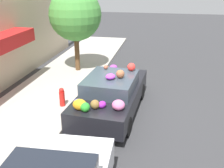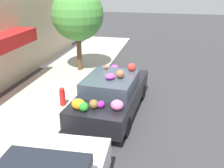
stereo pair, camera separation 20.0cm
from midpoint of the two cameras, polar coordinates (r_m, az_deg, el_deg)
The scene contains 5 objects.
ground_plane at distance 9.53m, azimuth -0.21°, elevation -5.97°, with size 60.00×60.00×0.00m, color #38383A.
sidewalk_curb at distance 10.37m, azimuth -14.94°, elevation -3.91°, with size 24.00×3.20×0.14m.
street_tree at distance 12.93m, azimuth -7.07°, elevation 14.73°, with size 2.49×2.49×4.00m.
fire_hydrant at distance 9.68m, azimuth -10.18°, elevation -2.69°, with size 0.20×0.20×0.70m.
art_car at distance 9.13m, azimuth 0.54°, elevation -2.05°, with size 4.52×2.09×1.70m.
Camera 2 is at (-8.19, -1.97, 4.46)m, focal length 42.00 mm.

